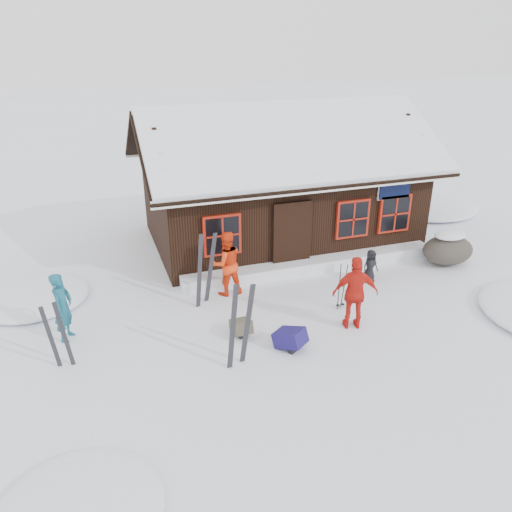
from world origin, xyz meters
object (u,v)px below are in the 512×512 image
object	(u,v)px
skier_teal	(63,307)
backpack_blue	(290,341)
skier_crouched	(370,266)
skier_orange_right	(355,293)
boulder	(448,249)
ski_poles	(342,287)
ski_pair_left	(240,327)
backpack_olive	(241,329)
skier_orange_left	(226,263)

from	to	relation	value
skier_teal	backpack_blue	distance (m)	4.99
skier_crouched	backpack_blue	bearing A→B (deg)	-150.30
skier_orange_right	backpack_blue	world-z (taller)	skier_orange_right
skier_teal	boulder	bearing A→B (deg)	-63.53
ski_poles	backpack_blue	distance (m)	2.24
ski_pair_left	ski_poles	size ratio (longest dim) A/B	1.52
boulder	ski_pair_left	xyz separation A→B (m)	(-7.23, -2.73, 0.43)
skier_crouched	backpack_olive	world-z (taller)	skier_crouched
boulder	skier_crouched	bearing A→B (deg)	-174.19
skier_orange_left	ski_poles	distance (m)	2.97
skier_crouched	ski_pair_left	world-z (taller)	ski_pair_left
skier_teal	skier_orange_left	size ratio (longest dim) A/B	0.93
ski_poles	skier_teal	bearing A→B (deg)	173.21
skier_orange_left	boulder	bearing A→B (deg)	173.62
skier_teal	backpack_blue	size ratio (longest dim) A/B	2.55
skier_orange_left	backpack_olive	bearing A→B (deg)	79.43
ski_pair_left	skier_teal	bearing A→B (deg)	145.28
skier_crouched	ski_pair_left	bearing A→B (deg)	-156.07
backpack_olive	ski_poles	bearing A→B (deg)	5.75
ski_pair_left	ski_poles	world-z (taller)	ski_pair_left
skier_orange_left	skier_orange_right	size ratio (longest dim) A/B	0.98
skier_orange_left	backpack_olive	size ratio (longest dim) A/B	3.22
skier_orange_right	skier_crouched	bearing A→B (deg)	-112.11
skier_orange_left	ski_pair_left	distance (m)	3.09
skier_orange_right	boulder	size ratio (longest dim) A/B	1.14
skier_orange_left	backpack_blue	xyz separation A→B (m)	(0.60, -2.85, -0.69)
ski_pair_left	backpack_blue	distance (m)	1.39
backpack_blue	backpack_olive	distance (m)	1.18
skier_teal	skier_orange_left	xyz separation A→B (m)	(3.94, 0.89, 0.06)
boulder	backpack_blue	world-z (taller)	boulder
skier_crouched	boulder	bearing A→B (deg)	1.05
skier_teal	skier_crouched	world-z (taller)	skier_teal
skier_teal	backpack_olive	distance (m)	3.92
skier_teal	backpack_olive	bearing A→B (deg)	-83.66
skier_orange_left	boulder	distance (m)	6.67
ski_pair_left	backpack_olive	world-z (taller)	ski_pair_left
backpack_olive	skier_orange_right	bearing A→B (deg)	-13.53
boulder	ski_pair_left	size ratio (longest dim) A/B	0.83
backpack_olive	boulder	bearing A→B (deg)	11.82
boulder	ski_pair_left	world-z (taller)	ski_pair_left
skier_orange_left	ski_poles	size ratio (longest dim) A/B	1.40
ski_pair_left	backpack_blue	xyz separation A→B (m)	(1.17, 0.18, -0.71)
skier_orange_left	skier_crouched	xyz separation A→B (m)	(3.89, -0.59, -0.40)
skier_crouched	backpack_blue	size ratio (longest dim) A/B	1.47
ski_poles	backpack_blue	world-z (taller)	ski_poles
boulder	backpack_olive	world-z (taller)	boulder
skier_teal	ski_pair_left	bearing A→B (deg)	-99.19
skier_teal	boulder	world-z (taller)	skier_teal
skier_orange_right	ski_poles	world-z (taller)	skier_orange_right
skier_orange_right	ski_poles	distance (m)	0.95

